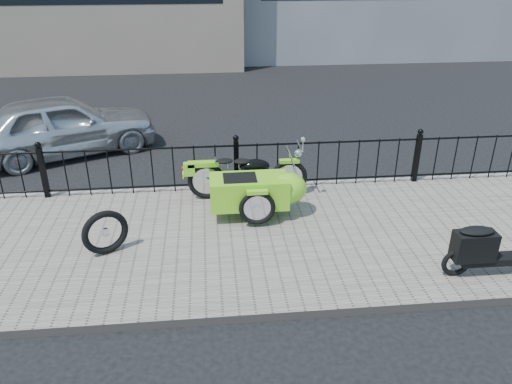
{
  "coord_description": "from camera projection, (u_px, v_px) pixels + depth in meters",
  "views": [
    {
      "loc": [
        -0.5,
        -7.31,
        4.21
      ],
      "look_at": [
        0.23,
        -0.1,
        0.71
      ],
      "focal_mm": 35.0,
      "sensor_mm": 36.0,
      "label": 1
    }
  ],
  "objects": [
    {
      "name": "motorcycle_sidecar",
      "position": [
        259.0,
        187.0,
        8.49
      ],
      "size": [
        2.28,
        1.48,
        0.98
      ],
      "color": "black",
      "rests_on": "sidewalk"
    },
    {
      "name": "sidewalk",
      "position": [
        244.0,
        240.0,
        7.96
      ],
      "size": [
        30.0,
        3.8,
        0.12
      ],
      "primitive_type": "cube",
      "color": "slate",
      "rests_on": "ground"
    },
    {
      "name": "curb",
      "position": [
        236.0,
        188.0,
        9.69
      ],
      "size": [
        30.0,
        0.1,
        0.12
      ],
      "primitive_type": "cube",
      "color": "gray",
      "rests_on": "ground"
    },
    {
      "name": "spare_tire",
      "position": [
        105.0,
        232.0,
        7.36
      ],
      "size": [
        0.67,
        0.42,
        0.7
      ],
      "primitive_type": "torus",
      "rotation": [
        1.57,
        0.0,
        0.5
      ],
      "color": "black",
      "rests_on": "sidewalk"
    },
    {
      "name": "ground",
      "position": [
        242.0,
        228.0,
        8.43
      ],
      "size": [
        120.0,
        120.0,
        0.0
      ],
      "primitive_type": "plane",
      "color": "black",
      "rests_on": "ground"
    },
    {
      "name": "scooter",
      "position": [
        491.0,
        248.0,
        6.85
      ],
      "size": [
        1.56,
        0.45,
        1.06
      ],
      "color": "black",
      "rests_on": "sidewalk"
    },
    {
      "name": "iron_fence",
      "position": [
        236.0,
        166.0,
        9.34
      ],
      "size": [
        14.11,
        0.11,
        1.08
      ],
      "color": "black",
      "rests_on": "sidewalk"
    },
    {
      "name": "sedan_car",
      "position": [
        62.0,
        125.0,
        11.19
      ],
      "size": [
        4.36,
        3.16,
        1.38
      ],
      "primitive_type": "imported",
      "rotation": [
        0.0,
        0.0,
        2.0
      ],
      "color": "silver",
      "rests_on": "ground"
    }
  ]
}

